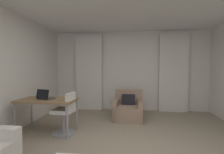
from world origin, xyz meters
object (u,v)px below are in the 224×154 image
armchair (128,109)px  desk (47,102)px  desk_chair (65,116)px  laptop (45,97)px

armchair → desk: 2.11m
desk_chair → armchair: bearing=43.3°
armchair → desk: size_ratio=0.68×
armchair → desk_chair: bearing=-136.7°
desk_chair → desk: bearing=172.7°
armchair → desk: armchair is taller
desk_chair → laptop: (-0.45, 0.03, 0.38)m
armchair → desk_chair: size_ratio=0.93×
desk_chair → laptop: 0.59m
armchair → desk_chair: 1.79m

